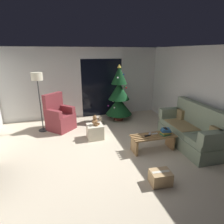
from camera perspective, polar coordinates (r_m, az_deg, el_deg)
ground_plane at (r=4.48m, az=-2.52°, el=-13.58°), size 7.00×7.00×0.00m
wall_back at (r=6.91m, az=-8.72°, el=8.74°), size 5.72×0.12×2.50m
wall_right at (r=5.37m, az=28.50°, el=4.08°), size 0.12×6.00×2.50m
patio_door_frame at (r=6.98m, az=-3.15°, el=7.76°), size 1.60×0.02×2.20m
patio_door_glass at (r=6.98m, az=-3.11°, el=7.33°), size 1.50×0.02×2.10m
couch at (r=5.24m, az=23.14°, el=-5.32°), size 0.86×1.97×1.08m
coffee_table at (r=4.73m, az=12.45°, el=-8.47°), size 1.10×0.40×0.40m
remote_silver at (r=4.70m, az=11.49°, el=-6.60°), size 0.13×0.15×0.02m
remote_black at (r=4.60m, az=10.84°, el=-7.14°), size 0.16×0.07×0.02m
remote_white at (r=4.74m, az=12.95°, el=-6.46°), size 0.16×0.05×0.02m
book_stack at (r=4.74m, az=16.15°, el=-5.86°), size 0.26×0.22×0.16m
cell_phone at (r=4.71m, az=16.20°, el=-4.91°), size 0.08×0.15×0.01m
christmas_tree at (r=6.49m, az=2.14°, el=4.88°), size 0.93×0.93×1.95m
armchair at (r=6.02m, az=-15.85°, el=-1.49°), size 0.97×0.97×1.13m
floor_lamp at (r=5.81m, az=-21.89°, el=8.46°), size 0.32×0.32×1.78m
ottoman at (r=5.29m, az=-5.22°, el=-5.97°), size 0.44×0.44×0.40m
teddy_bear_chestnut at (r=5.16m, az=-5.22°, el=-2.74°), size 0.22×0.21×0.29m
teddy_bear_cream_by_tree at (r=6.35m, az=-3.57°, el=-2.47°), size 0.22×0.21×0.29m
cardboard_box_taped_mid_floor at (r=3.75m, az=14.63°, el=-18.90°), size 0.40×0.32×0.26m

